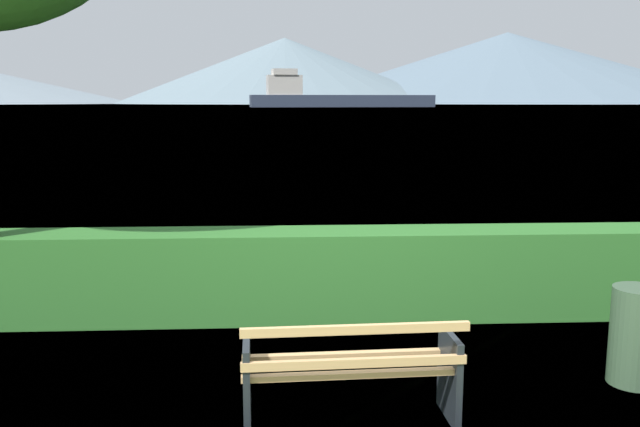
% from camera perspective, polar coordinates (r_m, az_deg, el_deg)
% --- Properties ---
extents(ground_plane, '(1400.00, 1400.00, 0.00)m').
position_cam_1_polar(ground_plane, '(5.38, 2.48, -17.10)').
color(ground_plane, olive).
extents(water_surface, '(620.00, 620.00, 0.00)m').
position_cam_1_polar(water_surface, '(313.90, -2.93, 9.11)').
color(water_surface, '#6B8EA3').
rests_on(water_surface, ground_plane).
extents(park_bench, '(1.65, 0.64, 0.87)m').
position_cam_1_polar(park_bench, '(5.15, 2.61, -13.18)').
color(park_bench, tan).
rests_on(park_bench, ground_plane).
extents(hedge_row, '(9.49, 0.68, 0.99)m').
position_cam_1_polar(hedge_row, '(7.56, 0.70, -5.15)').
color(hedge_row, '#2D6B28').
rests_on(hedge_row, ground_plane).
extents(trash_bin, '(0.44, 0.44, 0.85)m').
position_cam_1_polar(trash_bin, '(6.45, 25.23, -9.37)').
color(trash_bin, '#385138').
rests_on(trash_bin, ground_plane).
extents(cargo_ship_large, '(69.01, 17.32, 13.64)m').
position_cam_1_polar(cargo_ship_large, '(250.53, 0.78, 9.88)').
color(cargo_ship_large, '#2D384C').
rests_on(cargo_ship_large, water_surface).
extents(distant_hills, '(872.19, 428.49, 61.53)m').
position_cam_1_polar(distant_hills, '(572.92, -1.58, 12.00)').
color(distant_hills, gray).
rests_on(distant_hills, ground_plane).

